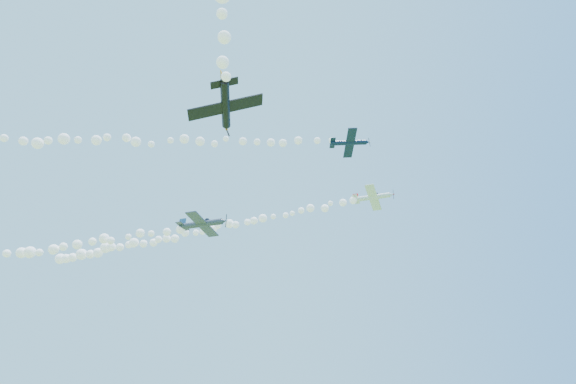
{
  "coord_description": "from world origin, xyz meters",
  "views": [
    {
      "loc": [
        3.32,
        -69.64,
        2.0
      ],
      "look_at": [
        8.08,
        -8.93,
        46.69
      ],
      "focal_mm": 30.0,
      "sensor_mm": 36.0,
      "label": 1
    }
  ],
  "objects": [
    {
      "name": "plane_navy",
      "position": [
        17.33,
        -14.56,
        52.69
      ],
      "size": [
        6.62,
        6.9,
        1.76
      ],
      "rotation": [
        0.01,
        -0.06,
        -0.06
      ],
      "color": "#0B1833"
    },
    {
      "name": "smoke_trail_navy",
      "position": [
        -23.26,
        -12.19,
        52.47
      ],
      "size": [
        77.29,
        6.78,
        2.62
      ],
      "primitive_type": null,
      "color": "white"
    },
    {
      "name": "plane_white",
      "position": [
        25.44,
        3.63,
        55.67
      ],
      "size": [
        7.97,
        8.45,
        2.97
      ],
      "rotation": [
        -0.03,
        0.06,
        -0.41
      ],
      "color": "white"
    },
    {
      "name": "plane_grey",
      "position": [
        -4.57,
        -8.96,
        40.12
      ],
      "size": [
        7.83,
        8.26,
        2.6
      ],
      "rotation": [
        0.1,
        0.03,
        -0.35
      ],
      "color": "#353A4E"
    },
    {
      "name": "smoke_trail_white",
      "position": [
        -9.81,
        19.0,
        55.38
      ],
      "size": [
        66.31,
        30.58,
        3.35
      ],
      "primitive_type": null,
      "color": "white"
    },
    {
      "name": "plane_black",
      "position": [
        -0.52,
        -33.4,
        39.66
      ],
      "size": [
        7.72,
        7.99,
        3.19
      ],
      "rotation": [
        -0.37,
        -0.04,
        1.57
      ],
      "color": "black"
    }
  ]
}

